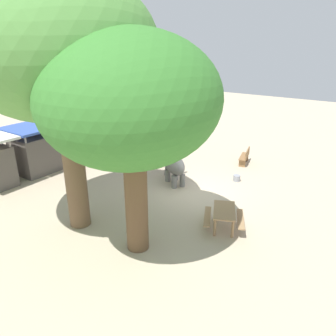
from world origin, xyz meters
TOP-DOWN VIEW (x-y plane):
  - ground_plane at (0.00, 0.00)m, footprint 60.00×60.00m
  - elephant at (0.35, 1.50)m, footprint 1.86×2.02m
  - person_handler at (1.96, 3.04)m, footprint 0.39×0.39m
  - shade_tree_main at (-5.03, 2.25)m, footprint 6.70×6.14m
  - shade_tree_secondary at (-4.92, -0.57)m, footprint 5.64×5.17m
  - wooden_bench at (4.85, -0.48)m, footprint 1.45×0.71m
  - picnic_table_near at (-2.12, -2.47)m, footprint 1.99×1.98m
  - market_stall_blue at (-2.72, 8.39)m, footprint 2.50×2.50m
  - market_stall_red at (-0.12, 8.39)m, footprint 2.50×2.50m
  - market_stall_teal at (2.48, 8.39)m, footprint 2.50×2.50m
  - feed_bucket at (2.28, -1.10)m, footprint 0.36×0.36m

SIDE VIEW (x-z plane):
  - ground_plane at x=0.00m, z-range 0.00..0.00m
  - feed_bucket at x=2.28m, z-range 0.00..0.32m
  - wooden_bench at x=4.85m, z-range 0.03..0.91m
  - picnic_table_near at x=-2.12m, z-range 0.20..0.98m
  - elephant at x=0.35m, z-range 0.20..1.67m
  - person_handler at x=1.96m, z-range 0.14..1.76m
  - market_stall_blue at x=-2.72m, z-range -0.12..2.40m
  - market_stall_red at x=-0.12m, z-range -0.12..2.40m
  - market_stall_teal at x=2.48m, z-range -0.12..2.40m
  - shade_tree_secondary at x=-4.92m, z-range 1.49..8.57m
  - shade_tree_main at x=-5.03m, z-range 1.99..10.82m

